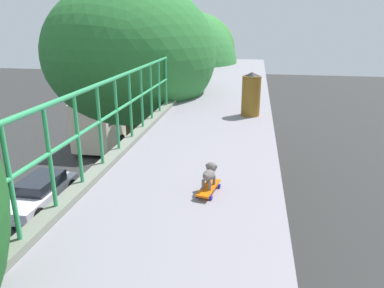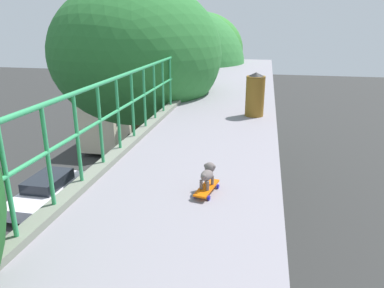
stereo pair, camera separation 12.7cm
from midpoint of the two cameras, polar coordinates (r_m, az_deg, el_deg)
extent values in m
cylinder|color=#329F5F|center=(3.50, -26.11, -5.43)|extent=(0.04, 0.04, 1.07)
cylinder|color=#329F5F|center=(3.97, -20.85, -1.96)|extent=(0.04, 0.04, 1.07)
cylinder|color=#329F5F|center=(4.48, -16.75, 0.77)|extent=(0.04, 0.04, 1.07)
cylinder|color=#329F5F|center=(5.01, -13.51, 2.93)|extent=(0.04, 0.04, 1.07)
cylinder|color=#329F5F|center=(5.56, -10.88, 4.66)|extent=(0.04, 0.04, 1.07)
cylinder|color=#329F5F|center=(6.13, -8.73, 6.07)|extent=(0.04, 0.04, 1.07)
cylinder|color=#329F5F|center=(6.71, -6.94, 7.23)|extent=(0.04, 0.04, 1.07)
cylinder|color=#329F5F|center=(7.29, -5.42, 8.20)|extent=(0.04, 0.04, 1.07)
cylinder|color=#329F5F|center=(7.88, -4.12, 9.03)|extent=(0.04, 0.04, 1.07)
cylinder|color=#329F5F|center=(8.47, -3.00, 9.73)|extent=(0.04, 0.04, 1.07)
cylinder|color=#329F5F|center=(9.07, -2.02, 10.34)|extent=(0.04, 0.04, 1.07)
cylinder|color=#329F5F|center=(9.67, -1.16, 10.87)|extent=(0.04, 0.04, 1.07)
cylinder|color=#329F5F|center=(10.27, -0.40, 11.34)|extent=(0.04, 0.04, 1.07)
cylinder|color=#329F5F|center=(10.88, 0.27, 11.75)|extent=(0.04, 0.04, 1.07)
cylinder|color=#329F5F|center=(11.49, 0.88, 12.12)|extent=(0.04, 0.04, 1.07)
cylinder|color=#329F5F|center=(12.10, 1.43, 12.45)|extent=(0.04, 0.04, 1.07)
cylinder|color=#329F5F|center=(12.71, 1.93, 12.74)|extent=(0.04, 0.04, 1.07)
cylinder|color=#329F5F|center=(13.32, 2.38, 13.01)|extent=(0.04, 0.04, 1.07)
cylinder|color=#329F5F|center=(13.93, 2.79, 13.26)|extent=(0.04, 0.04, 1.07)
cylinder|color=#329F5F|center=(14.54, 3.17, 13.48)|extent=(0.04, 0.04, 1.07)
cylinder|color=#329F5F|center=(15.16, 3.52, 13.69)|extent=(0.04, 0.04, 1.07)
cylinder|color=#329F5F|center=(15.77, 3.85, 13.88)|extent=(0.04, 0.04, 1.07)
cylinder|color=#329F5F|center=(16.39, 4.15, 14.05)|extent=(0.04, 0.04, 1.07)
cylinder|color=#329F5F|center=(17.01, 4.42, 14.21)|extent=(0.04, 0.04, 1.07)
cylinder|color=#329F5F|center=(17.62, 4.68, 14.36)|extent=(0.04, 0.04, 1.07)
cylinder|color=#329F5F|center=(18.24, 4.92, 14.50)|extent=(0.04, 0.04, 1.07)
cylinder|color=#329F5F|center=(18.86, 5.15, 14.63)|extent=(0.04, 0.04, 1.07)
cube|color=#17633B|center=(14.25, -19.06, -15.00)|extent=(1.62, 4.05, 0.74)
cube|color=#1E232B|center=(13.78, -19.72, -13.07)|extent=(1.46, 1.86, 0.59)
cylinder|color=black|center=(14.97, -13.92, -13.81)|extent=(0.18, 0.65, 0.65)
cylinder|color=black|center=(15.63, -19.18, -12.85)|extent=(0.18, 0.65, 0.65)
cylinder|color=black|center=(13.18, -18.69, -19.31)|extent=(0.18, 0.65, 0.65)
cylinder|color=black|center=(13.93, -24.48, -17.82)|extent=(0.18, 0.65, 0.65)
cube|color=white|center=(18.65, -21.75, -7.25)|extent=(1.78, 4.53, 0.57)
cube|color=#1E232B|center=(18.64, -21.49, -5.41)|extent=(1.46, 2.30, 0.51)
cylinder|color=black|center=(17.18, -21.90, -10.09)|extent=(0.24, 0.70, 0.70)
cylinder|color=black|center=(18.12, -26.49, -9.22)|extent=(0.24, 0.70, 0.70)
cylinder|color=black|center=(19.43, -17.26, -6.14)|extent=(0.24, 0.70, 0.70)
cylinder|color=black|center=(20.26, -21.53, -5.58)|extent=(0.24, 0.70, 0.70)
cube|color=beige|center=(27.85, -10.14, 5.15)|extent=(2.46, 10.55, 3.12)
cube|color=black|center=(27.73, -10.21, 6.25)|extent=(2.48, 9.71, 0.70)
cylinder|color=black|center=(31.18, -5.54, 4.22)|extent=(0.28, 0.96, 0.96)
cylinder|color=black|center=(31.93, -9.62, 4.39)|extent=(0.28, 0.96, 0.96)
cylinder|color=black|center=(25.19, -9.81, 0.50)|extent=(0.28, 0.96, 0.96)
cylinder|color=black|center=(26.11, -14.67, 0.81)|extent=(0.28, 0.96, 0.96)
cylinder|color=#494325|center=(11.86, -7.39, -7.55)|extent=(0.52, 0.52, 6.03)
ellipsoid|color=#2D7533|center=(10.69, -8.38, 13.83)|extent=(4.83, 4.83, 3.99)
cylinder|color=#4E3623|center=(19.55, -0.57, 1.00)|extent=(0.43, 0.43, 4.58)
ellipsoid|color=#347D3A|center=(18.73, -0.61, 12.34)|extent=(5.74, 5.74, 5.42)
cylinder|color=#53332C|center=(24.59, 1.61, 5.32)|extent=(0.50, 0.50, 5.08)
ellipsoid|color=#368433|center=(23.98, 1.70, 14.61)|extent=(5.22, 5.22, 4.58)
cube|color=#F16208|center=(4.34, 3.17, -6.89)|extent=(0.24, 0.53, 0.02)
cylinder|color=#1E1FA6|center=(4.48, 4.88, -6.65)|extent=(0.03, 0.06, 0.05)
cylinder|color=#1E1FA6|center=(4.53, 2.82, -6.32)|extent=(0.03, 0.06, 0.05)
cylinder|color=#1E1FA6|center=(4.20, 3.52, -8.46)|extent=(0.03, 0.06, 0.05)
cylinder|color=#1E1FA6|center=(4.25, 1.33, -8.08)|extent=(0.03, 0.06, 0.05)
cylinder|color=#6A605E|center=(4.39, 4.06, -5.68)|extent=(0.04, 0.04, 0.11)
cylinder|color=#6A605E|center=(4.41, 3.06, -5.52)|extent=(0.04, 0.04, 0.11)
cylinder|color=#6A605E|center=(4.24, 3.33, -6.57)|extent=(0.04, 0.04, 0.11)
cylinder|color=#6A605E|center=(4.26, 2.30, -6.41)|extent=(0.04, 0.04, 0.11)
ellipsoid|color=#6A605E|center=(4.28, 3.22, -4.90)|extent=(0.17, 0.25, 0.12)
sphere|color=#6A605E|center=(4.35, 3.65, -3.69)|extent=(0.13, 0.13, 0.13)
ellipsoid|color=#696053|center=(4.40, 3.88, -3.54)|extent=(0.05, 0.06, 0.04)
sphere|color=#6A605E|center=(4.33, 4.25, -3.59)|extent=(0.05, 0.05, 0.05)
sphere|color=#6A605E|center=(4.35, 3.06, -3.41)|extent=(0.05, 0.05, 0.05)
sphere|color=#6A605E|center=(4.16, 2.69, -5.06)|extent=(0.06, 0.06, 0.06)
cylinder|color=brown|center=(7.92, 10.31, 7.39)|extent=(0.40, 0.40, 0.85)
cone|color=black|center=(7.85, 10.51, 10.65)|extent=(0.41, 0.41, 0.10)
camera|label=1|loc=(0.06, -89.27, 0.25)|focal=33.96mm
camera|label=2|loc=(0.06, 90.73, -0.25)|focal=33.96mm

